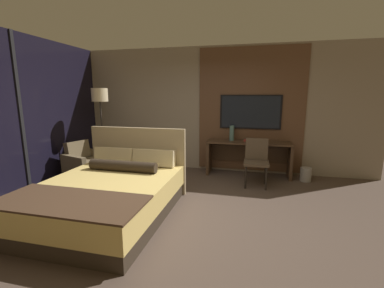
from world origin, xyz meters
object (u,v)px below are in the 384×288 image
(tv, at_px, (250,112))
(vase_tall, at_px, (232,133))
(desk_chair, at_px, (256,158))
(armchair_by_window, at_px, (86,166))
(bed, at_px, (109,194))
(desk, at_px, (248,152))
(book, at_px, (249,140))
(floor_lamp, at_px, (100,102))
(waste_bin, at_px, (306,174))

(tv, distance_m, vase_tall, 0.61)
(desk_chair, bearing_deg, armchair_by_window, -172.64)
(bed, bearing_deg, tv, 53.72)
(desk, relative_size, book, 7.72)
(floor_lamp, bearing_deg, book, 11.23)
(armchair_by_window, relative_size, waste_bin, 3.10)
(bed, distance_m, vase_tall, 2.98)
(tv, relative_size, vase_tall, 4.02)
(armchair_by_window, xyz_separation_m, vase_tall, (2.90, 1.12, 0.64))
(vase_tall, height_order, waste_bin, vase_tall)
(desk_chair, height_order, vase_tall, vase_tall)
(tv, relative_size, floor_lamp, 0.70)
(desk_chair, height_order, armchair_by_window, desk_chair)
(bed, xyz_separation_m, tv, (1.93, 2.63, 1.05))
(desk, bearing_deg, desk_chair, -75.29)
(bed, relative_size, book, 9.67)
(floor_lamp, height_order, vase_tall, floor_lamp)
(tv, bearing_deg, book, -87.93)
(desk_chair, xyz_separation_m, waste_bin, (1.00, 0.46, -0.41))
(floor_lamp, bearing_deg, desk, 10.85)
(waste_bin, bearing_deg, book, 171.04)
(bed, distance_m, desk, 3.11)
(armchair_by_window, bearing_deg, tv, -51.45)
(tv, relative_size, waste_bin, 4.70)
(book, height_order, waste_bin, book)
(desk, relative_size, tv, 1.36)
(tv, height_order, armchair_by_window, tv)
(waste_bin, bearing_deg, bed, -143.70)
(tv, distance_m, desk_chair, 1.17)
(tv, distance_m, armchair_by_window, 3.69)
(book, distance_m, waste_bin, 1.33)
(bed, height_order, armchair_by_window, bed)
(desk, xyz_separation_m, desk_chair, (0.16, -0.62, 0.04))
(desk_chair, xyz_separation_m, floor_lamp, (-3.32, 0.01, 1.04))
(book, bearing_deg, armchair_by_window, -161.20)
(desk, bearing_deg, book, 74.63)
(tv, xyz_separation_m, book, (0.01, -0.18, -0.60))
(armchair_by_window, distance_m, waste_bin, 4.54)
(vase_tall, bearing_deg, tv, 24.33)
(bed, relative_size, tv, 1.70)
(tv, xyz_separation_m, floor_lamp, (-3.16, -0.80, 0.21))
(bed, distance_m, tv, 3.43)
(bed, distance_m, desk_chair, 2.78)
(floor_lamp, bearing_deg, tv, 14.29)
(desk, xyz_separation_m, floor_lamp, (-3.16, -0.61, 1.07))
(desk, distance_m, book, 0.26)
(bed, height_order, floor_lamp, floor_lamp)
(bed, xyz_separation_m, book, (1.94, 2.46, 0.45))
(vase_tall, bearing_deg, book, -1.05)
(desk_chair, height_order, floor_lamp, floor_lamp)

